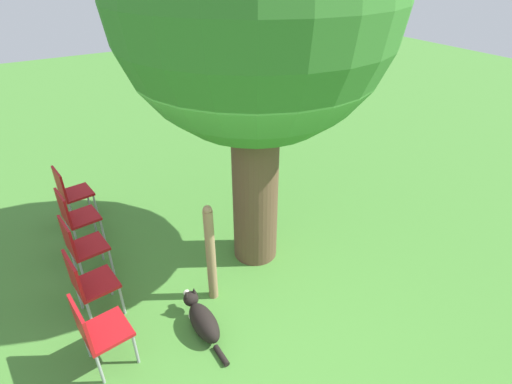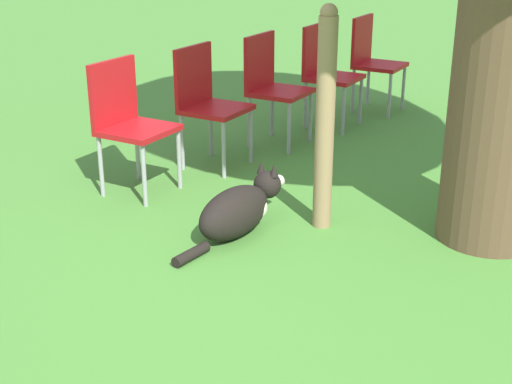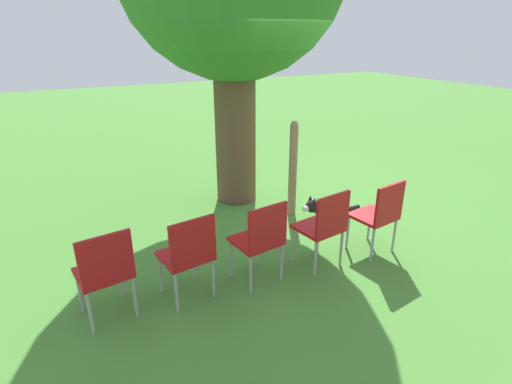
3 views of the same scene
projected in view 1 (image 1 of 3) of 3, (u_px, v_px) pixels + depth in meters
ground_plane at (261, 302)px, 4.78m from camera, size 30.00×30.00×0.00m
oak_tree at (255, 4)px, 3.94m from camera, size 2.97×2.97×4.71m
dog at (202, 319)px, 4.37m from camera, size 0.26×0.98×0.36m
fence_post at (211, 254)px, 4.54m from camera, size 0.11×0.11×1.31m
red_chair_0 at (97, 330)px, 3.81m from camera, size 0.48×0.49×0.88m
red_chair_1 at (87, 282)px, 4.37m from camera, size 0.48×0.49×0.88m
red_chair_2 at (80, 244)px, 4.92m from camera, size 0.48×0.49×0.88m
red_chair_3 at (75, 215)px, 5.47m from camera, size 0.48×0.49×0.88m
red_chair_4 at (70, 190)px, 6.02m from camera, size 0.48×0.49×0.88m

